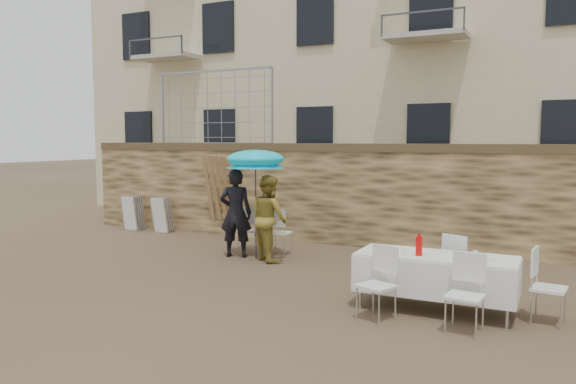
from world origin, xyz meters
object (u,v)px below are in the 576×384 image
at_px(chair_stack_left, 138,212).
at_px(table_chair_side, 549,286).
at_px(banquet_table, 436,258).
at_px(umbrella, 255,162).
at_px(couple_chair_right, 280,231).
at_px(table_chair_front_left, 376,284).
at_px(table_chair_back, 461,266).
at_px(woman_dress, 269,218).
at_px(man_suit, 236,213).
at_px(couple_chair_left, 250,229).
at_px(soda_bottle, 419,246).
at_px(table_chair_front_right, 465,294).
at_px(chair_stack_right, 165,214).

bearing_deg(chair_stack_left, table_chair_side, -19.78).
bearing_deg(banquet_table, umbrella, 153.66).
height_order(couple_chair_right, table_chair_side, same).
distance_m(table_chair_front_left, table_chair_back, 1.74).
height_order(woman_dress, umbrella, umbrella).
distance_m(umbrella, table_chair_front_left, 4.48).
distance_m(woman_dress, chair_stack_left, 5.16).
distance_m(man_suit, couple_chair_right, 0.97).
distance_m(couple_chair_left, soda_bottle, 4.83).
distance_m(banquet_table, table_chair_side, 1.43).
height_order(man_suit, table_chair_back, man_suit).
bearing_deg(banquet_table, table_chair_front_right, -56.31).
distance_m(soda_bottle, table_chair_back, 1.11).
xyz_separation_m(chair_stack_left, chair_stack_right, (0.90, 0.00, 0.00)).
height_order(woman_dress, soda_bottle, woman_dress).
xyz_separation_m(umbrella, chair_stack_right, (-3.58, 1.69, -1.43)).
bearing_deg(couple_chair_right, chair_stack_left, -17.41).
distance_m(couple_chair_right, chair_stack_left, 4.93).
relative_size(couple_chair_right, chair_stack_right, 1.04).
height_order(woman_dress, table_chair_side, woman_dress).
bearing_deg(chair_stack_right, couple_chair_left, -21.25).
relative_size(man_suit, chair_stack_right, 1.91).
relative_size(couple_chair_left, soda_bottle, 3.69).
bearing_deg(soda_bottle, table_chair_front_right, -40.60).
relative_size(umbrella, table_chair_front_left, 2.08).
height_order(table_chair_back, chair_stack_left, table_chair_back).
distance_m(woman_dress, umbrella, 1.12).
xyz_separation_m(woman_dress, table_chair_back, (3.75, -1.03, -0.35)).
bearing_deg(couple_chair_right, table_chair_back, 154.51).
bearing_deg(couple_chair_right, woman_dress, 92.29).
distance_m(woman_dress, table_chair_side, 5.25).
bearing_deg(soda_bottle, man_suit, 154.21).
bearing_deg(soda_bottle, table_chair_side, 8.88).
xyz_separation_m(umbrella, banquet_table, (3.90, -1.93, -1.15)).
xyz_separation_m(table_chair_side, chair_stack_left, (-9.77, 3.51, -0.02)).
xyz_separation_m(umbrella, couple_chair_right, (0.30, 0.45, -1.41)).
height_order(couple_chair_right, chair_stack_right, couple_chair_right).
bearing_deg(table_chair_side, soda_bottle, 105.91).
distance_m(table_chair_front_right, chair_stack_left, 9.89).
bearing_deg(umbrella, table_chair_front_left, -39.10).
bearing_deg(woman_dress, table_chair_front_right, -178.00).
relative_size(man_suit, soda_bottle, 6.74).
distance_m(woman_dress, banquet_table, 3.99).
bearing_deg(soda_bottle, table_chair_back, 67.17).
distance_m(couple_chair_left, banquet_table, 4.92).
bearing_deg(banquet_table, woman_dress, 152.72).
bearing_deg(chair_stack_left, umbrella, -20.63).
height_order(couple_chair_right, banquet_table, couple_chair_right).
height_order(banquet_table, table_chair_back, table_chair_back).
bearing_deg(soda_bottle, table_chair_front_left, -123.69).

